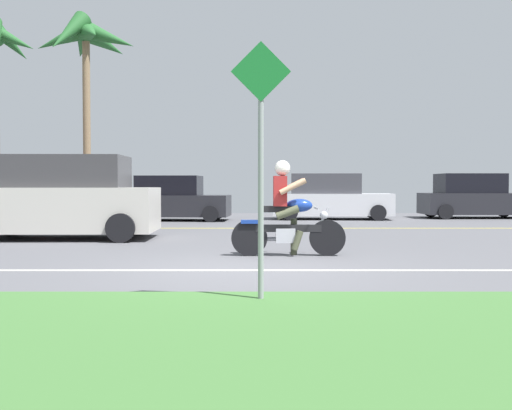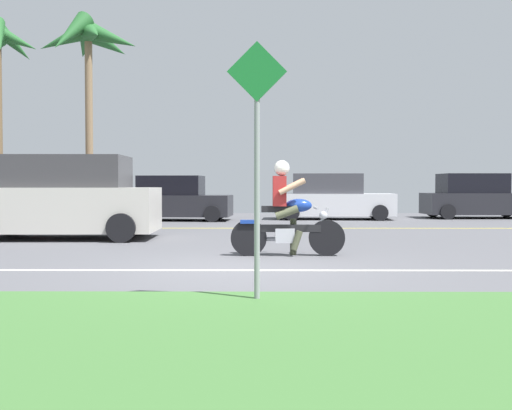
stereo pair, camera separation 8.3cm
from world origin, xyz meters
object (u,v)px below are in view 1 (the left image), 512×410
Objects in this scene: motorcyclist at (287,216)px; street_sign at (261,146)px; parked_car_0 at (19,199)px; parked_car_3 at (474,198)px; motorcyclist_distant at (90,208)px; suv_nearby at (60,199)px; parked_car_1 at (174,200)px; parked_car_2 at (330,198)px; palm_tree_1 at (86,45)px.

street_sign is (-0.50, -4.34, 0.94)m from motorcyclist.
parked_car_0 is 1.42× the size of street_sign.
parked_car_3 is 2.73× the size of motorcyclist_distant.
suv_nearby is 3.70m from motorcyclist_distant.
motorcyclist is at bearing -72.09° from parked_car_1.
motorcyclist is 0.46× the size of parked_car_2.
parked_car_0 is 1.01× the size of parked_car_1.
parked_car_3 reaches higher than parked_car_2.
parked_car_2 is 11.70m from palm_tree_1.
motorcyclist is at bearing -49.53° from parked_car_0.
parked_car_0 is 0.96× the size of parked_car_3.
suv_nearby reaches higher than parked_car_3.
parked_car_3 is 1.48× the size of street_sign.
parked_car_2 is at bearing 80.42° from street_sign.
parked_car_2 is at bearing 79.31° from motorcyclist.
parked_car_1 is 15.34m from street_sign.
motorcyclist is 0.44× the size of suv_nearby.
motorcyclist is 6.12m from suv_nearby.
palm_tree_1 reaches higher than parked_car_2.
street_sign reaches higher than suv_nearby.
parked_car_0 is 4.68m from motorcyclist_distant.
palm_tree_1 is (-2.33, 10.66, 6.01)m from suv_nearby.
parked_car_2 is at bearing 6.07° from parked_car_0.
parked_car_2 reaches higher than motorcyclist_distant.
parked_car_0 reaches higher than parked_car_1.
street_sign reaches higher than parked_car_2.
motorcyclist_distant is at bearing -74.05° from palm_tree_1.
motorcyclist is at bearing -52.34° from motorcyclist_distant.
suv_nearby reaches higher than parked_car_1.
palm_tree_1 is at bearing 117.92° from motorcyclist.
parked_car_3 is at bearing 6.69° from parked_car_0.
palm_tree_1 is at bearing 165.06° from parked_car_2.
parked_car_2 is at bearing -172.08° from parked_car_3.
palm_tree_1 reaches higher than motorcyclist.
palm_tree_1 reaches higher than motorcyclist_distant.
suv_nearby is at bearing -145.32° from parked_car_3.
palm_tree_1 is (-9.60, 2.56, 6.17)m from parked_car_2.
parked_car_3 is 0.49× the size of palm_tree_1.
motorcyclist_distant is at bearing 95.24° from suv_nearby.
parked_car_3 reaches higher than motorcyclist_distant.
parked_car_1 is 0.96× the size of parked_car_3.
parked_car_2 is 8.80m from motorcyclist_distant.
parked_car_0 is 0.47× the size of palm_tree_1.
parked_car_2 is at bearing 8.00° from parked_car_1.
motorcyclist_distant is at bearing -44.18° from parked_car_0.
parked_car_1 is at bearing -172.04° from parked_car_3.
suv_nearby is (-5.10, 3.38, 0.22)m from motorcyclist.
parked_car_0 is at bearing -173.31° from parked_car_3.
palm_tree_1 is (1.36, 3.73, 6.17)m from parked_car_0.
motorcyclist_distant is (3.35, -3.26, -0.20)m from parked_car_0.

